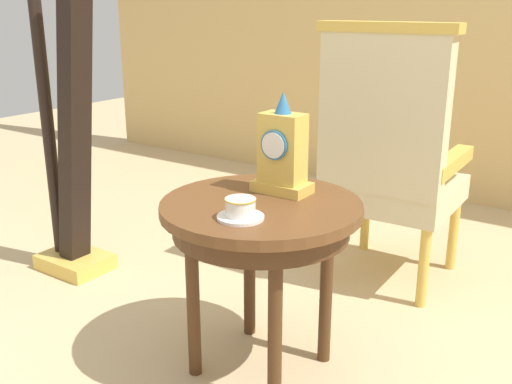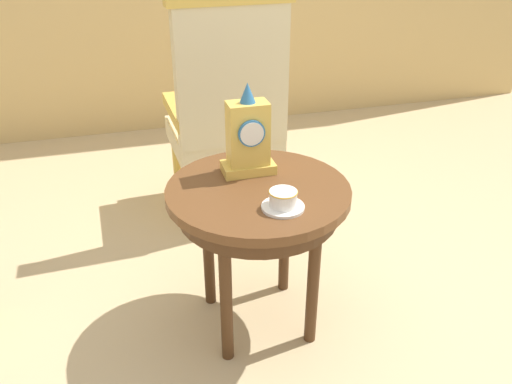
# 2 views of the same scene
# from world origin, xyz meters

# --- Properties ---
(ground_plane) EXTENTS (10.00, 10.00, 0.00)m
(ground_plane) POSITION_xyz_m (0.00, 0.00, 0.00)
(ground_plane) COLOR tan
(side_table) EXTENTS (0.65, 0.65, 0.60)m
(side_table) POSITION_xyz_m (-0.02, -0.01, 0.52)
(side_table) COLOR brown
(side_table) RESTS_ON ground
(teacup_left) EXTENTS (0.14, 0.14, 0.06)m
(teacup_left) POSITION_xyz_m (0.02, -0.17, 0.63)
(teacup_left) COLOR white
(teacup_left) RESTS_ON side_table
(mantel_clock) EXTENTS (0.19, 0.11, 0.34)m
(mantel_clock) POSITION_xyz_m (-0.02, 0.12, 0.74)
(mantel_clock) COLOR gold
(mantel_clock) RESTS_ON side_table
(armchair) EXTENTS (0.56, 0.55, 1.14)m
(armchair) POSITION_xyz_m (0.06, 0.84, 0.59)
(armchair) COLOR beige
(armchair) RESTS_ON ground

